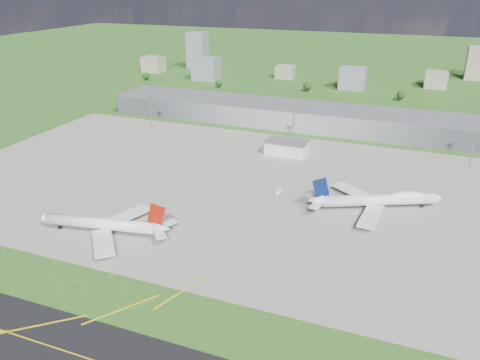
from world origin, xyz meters
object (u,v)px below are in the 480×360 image
(van_white_near, at_px, (279,192))
(van_white_far, at_px, (376,208))
(airliner_red_twin, at_px, (105,225))
(tug_yellow, at_px, (140,222))
(airliner_blue_quad, at_px, (378,200))

(van_white_near, relative_size, van_white_far, 1.02)
(airliner_red_twin, xyz_separation_m, van_white_near, (60.51, 67.81, -3.31))
(van_white_near, xyz_separation_m, van_white_far, (49.97, -1.22, 0.03))
(airliner_red_twin, relative_size, tug_yellow, 17.64)
(airliner_blue_quad, relative_size, van_white_near, 12.03)
(airliner_blue_quad, bearing_deg, van_white_far, -128.48)
(airliner_red_twin, height_order, tug_yellow, airliner_red_twin)
(van_white_far, bearing_deg, airliner_red_twin, -146.85)
(van_white_near, bearing_deg, airliner_red_twin, 146.70)
(tug_yellow, distance_m, van_white_far, 114.17)
(tug_yellow, bearing_deg, airliner_blue_quad, 5.02)
(airliner_blue_quad, xyz_separation_m, van_white_near, (-50.57, -1.29, -3.63))
(van_white_far, bearing_deg, tug_yellow, -150.07)
(van_white_near, height_order, van_white_far, van_white_far)
(airliner_blue_quad, distance_m, van_white_near, 50.72)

